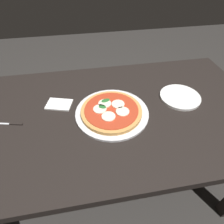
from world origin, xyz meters
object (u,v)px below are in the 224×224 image
(plate_white, at_px, (180,97))
(dining_table, at_px, (120,123))
(pizza, at_px, (111,111))
(serving_tray, at_px, (112,113))
(napkin, at_px, (59,104))
(knife, at_px, (9,124))

(plate_white, bearing_deg, dining_table, 6.43)
(dining_table, relative_size, plate_white, 6.84)
(dining_table, bearing_deg, plate_white, -173.57)
(pizza, bearing_deg, serving_tray, -134.90)
(pizza, height_order, napkin, pizza)
(knife, bearing_deg, napkin, -156.69)
(pizza, bearing_deg, plate_white, -171.10)
(dining_table, height_order, napkin, napkin)
(dining_table, relative_size, napkin, 11.58)
(serving_tray, relative_size, plate_white, 1.68)
(pizza, bearing_deg, dining_table, -155.43)
(napkin, bearing_deg, pizza, 155.73)
(napkin, height_order, knife, napkin)
(dining_table, xyz_separation_m, serving_tray, (0.05, 0.02, 0.10))
(dining_table, relative_size, pizza, 4.95)
(napkin, relative_size, knife, 0.72)
(serving_tray, relative_size, pizza, 1.21)
(pizza, relative_size, napkin, 2.34)
(dining_table, relative_size, serving_tray, 4.08)
(plate_white, relative_size, knife, 1.22)
(dining_table, bearing_deg, knife, 0.60)
(napkin, bearing_deg, plate_white, 175.16)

